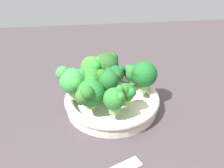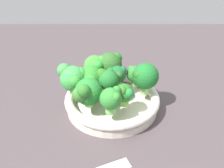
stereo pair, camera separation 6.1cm
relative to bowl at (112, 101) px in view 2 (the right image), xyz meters
The scene contains 13 objects.
ground_plane 5.72cm from the bowl, 54.06° to the left, with size 130.00×130.00×2.50cm, color #443A3D.
bowl is the anchor object (origin of this frame).
broccoli_floret_0 7.58cm from the bowl, 55.78° to the right, with size 4.36×4.44×5.56cm.
broccoli_floret_1 10.11cm from the bowl, 93.18° to the left, with size 6.76×7.09×7.96cm.
broccoli_floret_2 9.08cm from the bowl, 36.99° to the left, with size 4.44×4.39×5.49cm.
broccoli_floret_3 9.25cm from the bowl, 91.68° to the right, with size 4.98×4.98×6.19cm.
broccoli_floret_4 6.46cm from the bowl, behind, with size 5.76×5.36×6.88cm.
broccoli_floret_5 9.62cm from the bowl, 138.71° to the right, with size 6.75×7.12×7.04cm.
broccoli_floret_6 10.44cm from the bowl, ahead, with size 6.50×6.50×8.05cm.
broccoli_floret_7 11.86cm from the bowl, behind, with size 7.04×6.61×8.17cm.
broccoli_floret_8 8.38cm from the bowl, behind, with size 7.44×7.30×7.34cm.
broccoli_floret_9 10.17cm from the bowl, 124.47° to the left, with size 6.09×6.22×7.43cm.
broccoli_floret_10 6.76cm from the bowl, 69.86° to the left, with size 5.24×4.74×5.87cm.
Camera 2 is at (-2.78, -56.11, 39.13)cm, focal length 40.15 mm.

